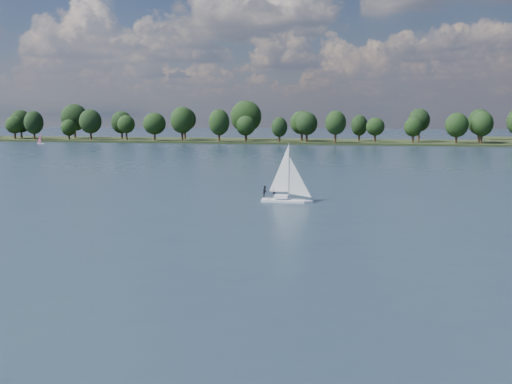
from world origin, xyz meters
TOP-DOWN VIEW (x-y plane):
  - ground at (0.00, 100.00)m, footprint 700.00×700.00m
  - far_shore at (0.00, 212.00)m, footprint 660.00×40.00m
  - sailboat at (-11.23, 48.18)m, footprint 6.24×1.78m
  - dinghy_pink at (-128.67, 176.51)m, footprint 3.01×1.64m
  - treeline at (-11.48, 208.37)m, footprint 562.78×73.42m

SIDE VIEW (x-z plane):
  - ground at x=0.00m, z-range 0.00..0.00m
  - far_shore at x=0.00m, z-range -0.75..0.75m
  - dinghy_pink at x=-128.67m, z-range -1.20..3.35m
  - sailboat at x=-11.23m, z-range -1.81..6.39m
  - treeline at x=-11.48m, z-range -1.48..17.41m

